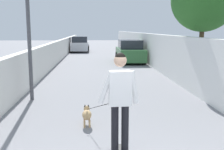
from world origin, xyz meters
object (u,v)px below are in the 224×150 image
(dog, at_px, (87,114))
(car_near, at_px, (130,52))
(lamp_post, at_px, (27,0))
(car_far, at_px, (80,45))
(tree_right_near, at_px, (204,0))
(person_skateboarder, at_px, (120,95))

(dog, xyz_separation_m, car_near, (12.57, -2.66, 0.44))
(lamp_post, height_order, car_far, lamp_post)
(tree_right_near, bearing_deg, car_near, 12.95)
(lamp_post, height_order, car_near, lamp_post)
(lamp_post, distance_m, car_near, 11.26)
(car_near, bearing_deg, tree_right_near, -167.05)
(lamp_post, bearing_deg, car_near, -24.29)
(person_skateboarder, bearing_deg, car_near, -8.11)
(tree_right_near, relative_size, person_skateboarder, 2.60)
(lamp_post, xyz_separation_m, dog, (-2.56, -1.86, -2.90))
(tree_right_near, bearing_deg, car_far, 18.23)
(person_skateboarder, xyz_separation_m, car_far, (23.78, 1.88, -0.43))
(car_near, bearing_deg, person_skateboarder, 171.89)
(tree_right_near, height_order, car_far, tree_right_near)
(lamp_post, relative_size, car_near, 1.22)
(person_skateboarder, distance_m, dog, 2.03)
(car_far, bearing_deg, lamp_post, 178.24)
(person_skateboarder, bearing_deg, car_far, 4.52)
(car_near, distance_m, car_far, 10.26)
(car_far, bearing_deg, tree_right_near, -161.77)
(lamp_post, relative_size, car_far, 1.21)
(lamp_post, distance_m, person_skateboarder, 5.35)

